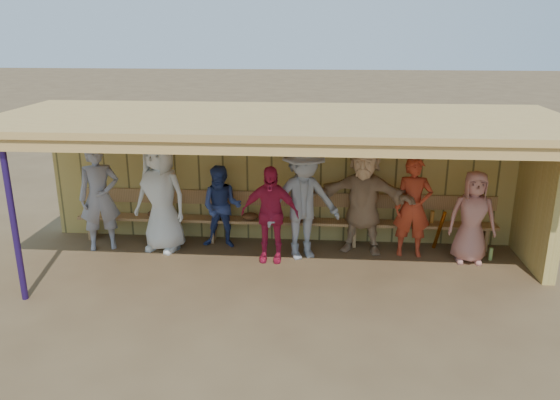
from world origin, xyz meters
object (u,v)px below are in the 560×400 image
object	(u,v)px
player_h	(472,217)
player_g	(413,207)
player_c	(222,207)
bench	(283,215)
player_d	(270,214)
player_f	(363,199)
player_a	(100,197)
player_b	(161,196)
player_e	(303,202)

from	to	relation	value
player_h	player_g	bearing A→B (deg)	171.78
player_c	bench	size ratio (longest dim) A/B	0.20
player_d	bench	distance (m)	0.89
player_c	bench	world-z (taller)	player_c
player_f	player_a	bearing A→B (deg)	-164.94
player_b	player_c	distance (m)	1.07
player_c	player_h	xyz separation A→B (m)	(4.26, -0.32, 0.04)
player_d	bench	size ratio (longest dim) A/B	0.22
player_c	bench	bearing A→B (deg)	18.49
player_a	player_f	bearing A→B (deg)	-17.88
player_d	player_h	bearing A→B (deg)	5.57
player_a	player_e	distance (m)	3.58
player_d	bench	bearing A→B (deg)	80.87
player_b	player_c	bearing A→B (deg)	27.93
player_a	player_h	size ratio (longest dim) A/B	1.20
player_b	player_f	bearing A→B (deg)	20.22
player_c	player_e	size ratio (longest dim) A/B	0.75
player_a	player_g	bearing A→B (deg)	-19.58
player_d	player_e	xyz separation A→B (m)	(0.55, 0.16, 0.18)
player_e	player_g	bearing A→B (deg)	-15.62
player_c	player_d	world-z (taller)	player_d
player_b	player_h	xyz separation A→B (m)	(5.29, -0.12, -0.21)
player_e	player_g	xyz separation A→B (m)	(1.85, 0.24, -0.13)
player_g	player_b	bearing A→B (deg)	-176.61
player_f	player_d	bearing A→B (deg)	-149.41
player_c	player_g	bearing A→B (deg)	0.52
player_h	player_d	bearing A→B (deg)	-172.84
player_a	bench	bearing A→B (deg)	-11.22
player_a	player_g	distance (m)	5.43
player_f	bench	xyz separation A→B (m)	(-1.41, 0.31, -0.44)
player_b	bench	bearing A→B (deg)	30.48
player_b	player_g	size ratio (longest dim) A/B	1.15
player_d	player_g	bearing A→B (deg)	11.62
player_b	player_d	xyz separation A→B (m)	(1.93, -0.32, -0.17)
player_e	player_g	world-z (taller)	player_e
player_a	player_d	bearing A→B (deg)	-26.26
player_b	player_a	bearing A→B (deg)	-161.42
player_d	player_f	xyz separation A→B (m)	(1.57, 0.52, 0.14)
player_b	player_g	bearing A→B (deg)	18.01
player_f	player_g	distance (m)	0.85
player_e	player_f	distance (m)	1.08
player_d	player_g	xyz separation A→B (m)	(2.40, 0.40, 0.04)
player_e	player_g	size ratio (longest dim) A/B	1.15
player_d	player_h	xyz separation A→B (m)	(3.35, 0.20, -0.04)
player_h	player_e	bearing A→B (deg)	-175.41
player_f	bench	distance (m)	1.50
player_a	player_e	xyz separation A→B (m)	(3.57, -0.13, 0.05)
player_c	player_e	distance (m)	1.52
player_a	player_c	xyz separation A→B (m)	(2.12, 0.23, -0.20)
player_f	bench	world-z (taller)	player_f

